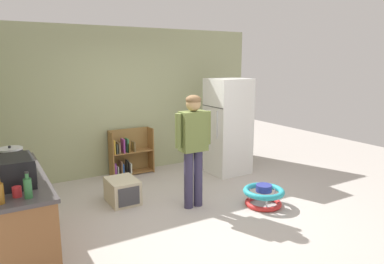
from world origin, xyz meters
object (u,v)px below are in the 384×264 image
Objects in this scene: bookshelf at (128,155)px; green_glass_bottle at (28,187)px; standing_person at (193,141)px; red_cup at (17,192)px; crock_pot at (11,157)px; amber_bottle at (0,193)px; microwave at (14,171)px; refrigerator at (228,126)px; kitchen_counter at (16,215)px; green_cup at (20,167)px; teal_cup at (27,170)px; pet_carrier at (123,191)px; baby_walker at (264,195)px; white_cup at (14,155)px.

green_glass_bottle reaches higher than bookshelf.
standing_person is 2.46m from red_cup.
crock_pot is 1.17m from amber_bottle.
microwave is 1.74× the size of crock_pot.
crock_pot is at bearing -167.34° from refrigerator.
kitchen_counter is 3.94× the size of microwave.
green_glass_bottle is 0.89m from green_cup.
teal_cup is at bearing -69.47° from green_cup.
amber_bottle is at bearing -135.76° from pet_carrier.
green_glass_bottle is (-1.97, -2.82, 0.63)m from bookshelf.
green_cup is (-2.23, -0.00, -0.04)m from standing_person.
green_glass_bottle reaches higher than kitchen_counter.
standing_person reaches higher than bookshelf.
amber_bottle is at bearing -152.71° from refrigerator.
pet_carrier is at bearing 28.00° from kitchen_counter.
baby_walker is 6.36× the size of white_cup.
kitchen_counter is 3.13× the size of baby_walker.
kitchen_counter reaches higher than baby_walker.
crock_pot reaches higher than pet_carrier.
red_cup is (-1.49, -1.48, 0.77)m from pet_carrier.
teal_cup is 1.00× the size of green_cup.
crock_pot is at bearing 92.92° from green_glass_bottle.
kitchen_counter is at bearing -152.00° from pet_carrier.
pet_carrier is at bearing 16.12° from crock_pot.
crock_pot is 2.90× the size of red_cup.
baby_walker is at bearing 7.06° from green_glass_bottle.
amber_bottle is at bearing -175.01° from green_glass_bottle.
pet_carrier is 2.05m from microwave.
standing_person is 2.23m from green_cup.
baby_walker is (3.23, -0.39, -0.29)m from kitchen_counter.
green_glass_bottle is 0.76m from teal_cup.
microwave is 1.05m from white_cup.
teal_cup is 0.14m from green_cup.
amber_bottle is at bearing -98.07° from crock_pot.
green_cup is (0.10, 0.11, 0.50)m from kitchen_counter.
microwave is 0.45m from green_glass_bottle.
microwave reaches higher than green_glass_bottle.
white_cup is at bearing 89.96° from green_glass_bottle.
standing_person is at bearing 151.18° from baby_walker.
kitchen_counter is at bearing -162.15° from refrigerator.
microwave reaches higher than green_cup.
white_cup reaches higher than pet_carrier.
white_cup is (-1.97, -1.34, 0.58)m from bookshelf.
kitchen_counter is 0.52m from green_cup.
standing_person is at bearing -142.22° from refrigerator.
green_glass_bottle is at bearing -124.97° from bookshelf.
bookshelf is 8.95× the size of teal_cup.
red_cup is 0.69m from teal_cup.
red_cup is at bearing -135.11° from pet_carrier.
refrigerator is 4.35m from amber_bottle.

